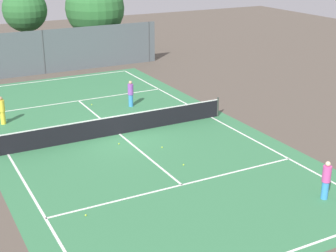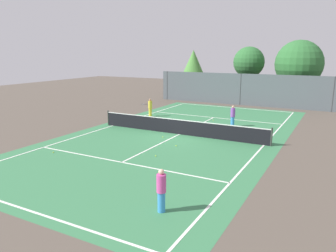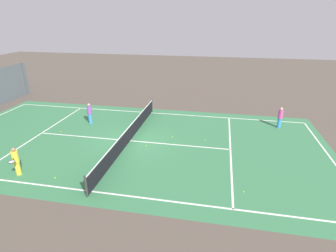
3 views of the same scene
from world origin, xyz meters
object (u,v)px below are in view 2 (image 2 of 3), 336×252
(tennis_ball_0, at_px, (213,120))
(tennis_ball_4, at_px, (137,121))
(player_1, at_px, (150,107))
(tennis_ball_1, at_px, (176,146))
(tennis_ball_5, at_px, (230,138))
(player_2, at_px, (161,190))
(tennis_ball_3, at_px, (156,156))
(tennis_ball_2, at_px, (53,152))
(player_0, at_px, (233,116))
(tennis_ball_6, at_px, (163,137))

(tennis_ball_0, height_order, tennis_ball_4, same)
(player_1, bearing_deg, tennis_ball_1, -49.19)
(tennis_ball_0, xyz_separation_m, tennis_ball_5, (2.91, -4.74, 0.00))
(player_1, height_order, player_2, player_2)
(player_1, xyz_separation_m, tennis_ball_3, (5.87, -9.08, -0.75))
(player_1, xyz_separation_m, tennis_ball_2, (0.69, -11.18, -0.75))
(player_0, xyz_separation_m, tennis_ball_6, (-2.93, -5.16, -0.76))
(player_2, distance_m, tennis_ball_6, 9.89)
(player_1, relative_size, tennis_ball_1, 23.05)
(tennis_ball_2, relative_size, tennis_ball_4, 1.00)
(tennis_ball_3, xyz_separation_m, tennis_ball_5, (2.32, 5.26, 0.00))
(tennis_ball_3, bearing_deg, player_2, -57.76)
(tennis_ball_0, relative_size, tennis_ball_1, 1.00)
(player_1, bearing_deg, tennis_ball_6, -51.97)
(player_0, xyz_separation_m, tennis_ball_4, (-7.22, -1.62, -0.76))
(tennis_ball_6, bearing_deg, player_1, 128.03)
(tennis_ball_5, bearing_deg, player_0, 105.24)
(player_0, bearing_deg, tennis_ball_2, -121.32)
(player_2, distance_m, tennis_ball_2, 8.95)
(player_1, height_order, tennis_ball_2, player_1)
(player_0, bearing_deg, player_2, -82.46)
(tennis_ball_0, distance_m, tennis_ball_5, 5.56)
(tennis_ball_0, relative_size, tennis_ball_3, 1.00)
(tennis_ball_1, bearing_deg, tennis_ball_3, -92.16)
(tennis_ball_5, bearing_deg, player_1, 155.01)
(player_0, bearing_deg, tennis_ball_4, -167.37)
(player_2, bearing_deg, tennis_ball_6, 118.83)
(tennis_ball_3, relative_size, tennis_ball_5, 1.00)
(tennis_ball_2, bearing_deg, player_0, 58.68)
(tennis_ball_5, bearing_deg, tennis_ball_4, 167.43)
(player_2, bearing_deg, tennis_ball_3, 122.24)
(tennis_ball_1, xyz_separation_m, tennis_ball_5, (2.24, 3.08, 0.00))
(tennis_ball_3, relative_size, tennis_ball_4, 1.00)
(player_1, xyz_separation_m, tennis_ball_0, (5.29, 0.92, -0.75))
(player_2, height_order, tennis_ball_4, player_2)
(tennis_ball_2, xyz_separation_m, tennis_ball_6, (3.64, 5.64, 0.00))
(player_1, bearing_deg, tennis_ball_0, 9.88)
(tennis_ball_0, distance_m, tennis_ball_3, 10.02)
(tennis_ball_6, bearing_deg, tennis_ball_4, 140.51)
(tennis_ball_5, xyz_separation_m, tennis_ball_6, (-3.87, -1.72, 0.00))
(tennis_ball_3, height_order, tennis_ball_6, same)
(tennis_ball_1, bearing_deg, player_1, 130.81)
(tennis_ball_2, xyz_separation_m, tennis_ball_4, (-0.65, 9.18, 0.00))
(tennis_ball_1, xyz_separation_m, tennis_ball_2, (-5.27, -4.28, 0.00))
(tennis_ball_1, distance_m, tennis_ball_3, 2.19)
(tennis_ball_0, height_order, tennis_ball_2, same)
(player_2, distance_m, tennis_ball_3, 6.07)
(player_1, height_order, tennis_ball_3, player_1)
(tennis_ball_0, bearing_deg, tennis_ball_4, -150.89)
(player_0, distance_m, tennis_ball_0, 2.48)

